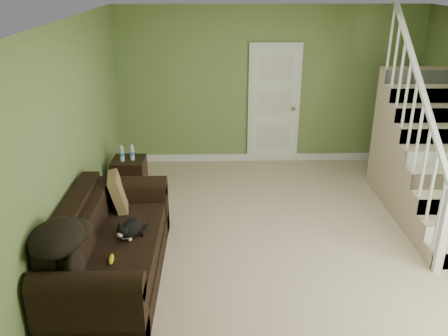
{
  "coord_description": "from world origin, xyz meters",
  "views": [
    {
      "loc": [
        -0.88,
        -4.97,
        3.08
      ],
      "look_at": [
        -0.78,
        0.27,
        0.89
      ],
      "focal_mm": 38.0,
      "sensor_mm": 36.0,
      "label": 1
    }
  ],
  "objects_px": {
    "side_table": "(130,176)",
    "banana": "(111,259)",
    "cat": "(131,229)",
    "sofa": "(108,251)"
  },
  "relations": [
    {
      "from": "side_table",
      "to": "banana",
      "type": "relative_size",
      "value": 4.5
    },
    {
      "from": "side_table",
      "to": "cat",
      "type": "relative_size",
      "value": 1.57
    },
    {
      "from": "banana",
      "to": "cat",
      "type": "bearing_deg",
      "value": 69.67
    },
    {
      "from": "cat",
      "to": "banana",
      "type": "height_order",
      "value": "cat"
    },
    {
      "from": "side_table",
      "to": "sofa",
      "type": "bearing_deg",
      "value": -86.6
    },
    {
      "from": "sofa",
      "to": "cat",
      "type": "relative_size",
      "value": 4.51
    },
    {
      "from": "side_table",
      "to": "banana",
      "type": "bearing_deg",
      "value": -84.29
    },
    {
      "from": "sofa",
      "to": "banana",
      "type": "height_order",
      "value": "sofa"
    },
    {
      "from": "sofa",
      "to": "side_table",
      "type": "distance_m",
      "value": 2.1
    },
    {
      "from": "banana",
      "to": "side_table",
      "type": "bearing_deg",
      "value": 90.26
    }
  ]
}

